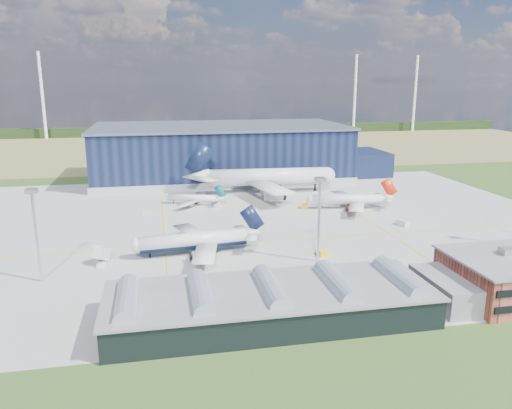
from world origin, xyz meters
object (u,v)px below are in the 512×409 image
at_px(gse_tug_c, 304,206).
at_px(hangar, 226,154).
at_px(light_mast_west, 35,220).
at_px(airliner_red, 348,194).
at_px(gse_van_b, 402,223).
at_px(gse_tug_b, 295,286).
at_px(gse_cart_b, 147,213).
at_px(car_a, 475,274).
at_px(gse_tug_a, 324,253).
at_px(airstair, 102,257).
at_px(airliner_widebody, 268,168).
at_px(car_b, 217,282).
at_px(light_mast_center, 319,206).
at_px(airliner_regional, 192,194).
at_px(airliner_navy, 193,232).
at_px(gse_cart_a, 218,206).

bearing_deg(gse_tug_c, hangar, 123.62).
xyz_separation_m(light_mast_west, airliner_red, (98.95, 52.00, -9.68)).
bearing_deg(gse_van_b, hangar, 95.44).
bearing_deg(gse_tug_b, gse_cart_b, 122.83).
bearing_deg(car_a, gse_cart_b, 57.41).
xyz_separation_m(gse_tug_a, airstair, (-59.70, 5.90, 0.97)).
bearing_deg(airliner_red, gse_tug_a, 70.11).
distance_m(airliner_widebody, car_b, 101.65).
xyz_separation_m(light_mast_center, airliner_regional, (-28.20, 70.00, -11.25)).
bearing_deg(airliner_navy, gse_cart_a, -109.62).
height_order(airliner_navy, airliner_widebody, airliner_widebody).
xyz_separation_m(airliner_widebody, gse_cart_a, (-24.60, -21.13, -10.20)).
bearing_deg(gse_van_b, airliner_navy, 171.79).
bearing_deg(gse_tug_c, light_mast_center, -86.47).
xyz_separation_m(hangar, gse_tug_c, (20.58, -68.05, -10.83)).
bearing_deg(gse_tug_b, airliner_red, 67.33).
distance_m(hangar, gse_tug_b, 141.28).
relative_size(light_mast_center, gse_tug_b, 8.18).
bearing_deg(airstair, gse_cart_a, 78.63).
height_order(gse_van_b, airstair, airstair).
bearing_deg(gse_tug_a, light_mast_west, -168.12).
bearing_deg(airliner_navy, airstair, 1.12).
distance_m(gse_tug_c, gse_cart_b, 59.14).
xyz_separation_m(airliner_regional, car_b, (-0.27, -80.26, -3.64)).
bearing_deg(airliner_red, car_b, 55.80).
height_order(airliner_navy, airliner_red, airliner_navy).
distance_m(gse_tug_b, car_a, 45.64).
relative_size(gse_tug_a, car_b, 1.11).
bearing_deg(gse_tug_c, gse_cart_a, -175.55).
bearing_deg(airliner_red, light_mast_west, 36.20).
relative_size(gse_tug_a, gse_cart_a, 1.21).
distance_m(airstair, car_a, 95.73).
bearing_deg(gse_van_b, airstair, 170.55).
distance_m(airliner_widebody, airstair, 97.95).
bearing_deg(gse_tug_c, airliner_widebody, 122.47).
xyz_separation_m(gse_cart_b, car_b, (17.26, -68.54, -0.12)).
bearing_deg(car_b, airliner_widebody, -27.31).
height_order(airliner_widebody, gse_tug_a, airliner_widebody).
distance_m(gse_tug_a, gse_cart_b, 72.99).
bearing_deg(airliner_red, gse_tug_b, 68.23).
relative_size(gse_tug_c, gse_cart_b, 1.16).
relative_size(airliner_widebody, car_a, 17.05).
height_order(airliner_widebody, airliner_regional, airliner_widebody).
relative_size(light_mast_west, airliner_navy, 0.59).
bearing_deg(gse_cart_b, airliner_widebody, -41.13).
bearing_deg(airliner_widebody, gse_cart_a, -135.74).
distance_m(gse_cart_a, car_b, 74.72).
relative_size(airliner_widebody, gse_tug_b, 23.69).
relative_size(gse_cart_a, gse_cart_b, 0.98).
relative_size(light_mast_west, airliner_regional, 0.90).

